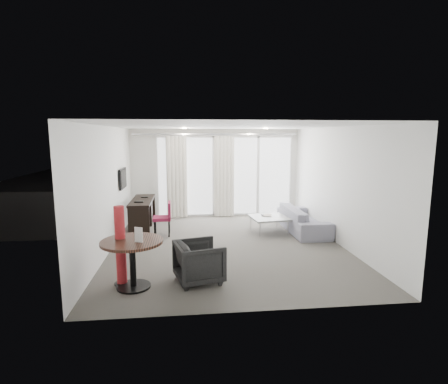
{
  "coord_description": "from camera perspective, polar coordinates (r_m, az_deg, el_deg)",
  "views": [
    {
      "loc": [
        -0.88,
        -7.43,
        2.4
      ],
      "look_at": [
        0.0,
        0.6,
        1.1
      ],
      "focal_mm": 28.0,
      "sensor_mm": 36.0,
      "label": 1
    }
  ],
  "objects": [
    {
      "name": "curtain_left",
      "position": [
        10.32,
        -7.72,
        2.38
      ],
      "size": [
        0.6,
        0.2,
        2.38
      ],
      "primitive_type": null,
      "color": "silver",
      "rests_on": "ground"
    },
    {
      "name": "sofa",
      "position": [
        9.15,
        12.79,
        -4.33
      ],
      "size": [
        0.82,
        2.09,
        0.61
      ],
      "primitive_type": "imported",
      "rotation": [
        0.0,
        0.0,
        1.57
      ],
      "color": "gray",
      "rests_on": "floor"
    },
    {
      "name": "downlight_a",
      "position": [
        9.03,
        -6.48,
        10.29
      ],
      "size": [
        0.12,
        0.12,
        0.02
      ],
      "primitive_type": "cylinder",
      "color": "#FFE0B2",
      "rests_on": "ceiling"
    },
    {
      "name": "floor",
      "position": [
        7.86,
        0.48,
        -8.64
      ],
      "size": [
        5.0,
        6.0,
        0.0
      ],
      "primitive_type": "cube",
      "color": "#4F4C45",
      "rests_on": "ground"
    },
    {
      "name": "magazine",
      "position": [
        9.0,
        7.06,
        -4.03
      ],
      "size": [
        0.25,
        0.29,
        0.01
      ],
      "primitive_type": null,
      "rotation": [
        0.0,
        0.0,
        -0.22
      ],
      "color": "gray",
      "rests_on": "coffee_table"
    },
    {
      "name": "round_table",
      "position": [
        5.84,
        -14.67,
        -11.32
      ],
      "size": [
        1.04,
        1.04,
        0.78
      ],
      "primitive_type": null,
      "rotation": [
        0.0,
        0.0,
        0.07
      ],
      "color": "#351C13",
      "rests_on": "floor"
    },
    {
      "name": "rattan_table",
      "position": [
        12.32,
        6.83,
        -1.09
      ],
      "size": [
        0.58,
        0.58,
        0.45
      ],
      "primitive_type": null,
      "rotation": [
        0.0,
        0.0,
        0.37
      ],
      "color": "brown",
      "rests_on": "terrace_slab"
    },
    {
      "name": "coffee_table",
      "position": [
        8.9,
        7.32,
        -5.27
      ],
      "size": [
        0.98,
        0.98,
        0.39
      ],
      "primitive_type": null,
      "rotation": [
        0.0,
        0.0,
        0.12
      ],
      "color": "gray",
      "rests_on": "floor"
    },
    {
      "name": "window_frame",
      "position": [
        10.53,
        0.22,
        2.6
      ],
      "size": [
        4.1,
        0.06,
        2.44
      ],
      "primitive_type": null,
      "color": "white",
      "rests_on": "ground"
    },
    {
      "name": "remote",
      "position": [
        8.99,
        6.32,
        -4.03
      ],
      "size": [
        0.06,
        0.17,
        0.02
      ],
      "primitive_type": null,
      "rotation": [
        0.0,
        0.0,
        0.01
      ],
      "color": "black",
      "rests_on": "coffee_table"
    },
    {
      "name": "balustrade",
      "position": [
        13.56,
        -1.2,
        1.09
      ],
      "size": [
        5.5,
        0.06,
        1.05
      ],
      "primitive_type": null,
      "color": "#B2B2B7",
      "rests_on": "terrace_slab"
    },
    {
      "name": "tub_armchair",
      "position": [
        5.91,
        -4.09,
        -11.29
      ],
      "size": [
        0.9,
        0.89,
        0.68
      ],
      "primitive_type": "imported",
      "rotation": [
        0.0,
        0.0,
        1.82
      ],
      "color": "black",
      "rests_on": "floor"
    },
    {
      "name": "wall_left",
      "position": [
        7.68,
        -18.36,
        0.44
      ],
      "size": [
        0.0,
        6.0,
        2.6
      ],
      "primitive_type": "cube",
      "color": "silver",
      "rests_on": "ground"
    },
    {
      "name": "ceiling",
      "position": [
        7.48,
        0.51,
        10.68
      ],
      "size": [
        5.0,
        6.0,
        0.0
      ],
      "primitive_type": "cube",
      "color": "white",
      "rests_on": "ground"
    },
    {
      "name": "rattan_chair_a",
      "position": [
        12.38,
        1.15,
        -0.12
      ],
      "size": [
        0.71,
        0.71,
        0.82
      ],
      "primitive_type": null,
      "rotation": [
        0.0,
        0.0,
        -0.33
      ],
      "color": "brown",
      "rests_on": "terrace_slab"
    },
    {
      "name": "red_lamp",
      "position": [
        5.92,
        -16.54,
        -8.42
      ],
      "size": [
        0.32,
        0.32,
        1.3
      ],
      "primitive_type": "cylinder",
      "rotation": [
        0.0,
        0.0,
        -0.26
      ],
      "color": "#A52126",
      "rests_on": "floor"
    },
    {
      "name": "wall_front",
      "position": [
        4.65,
        4.85,
        -4.57
      ],
      "size": [
        5.0,
        0.0,
        2.6
      ],
      "primitive_type": "cube",
      "color": "silver",
      "rests_on": "ground"
    },
    {
      "name": "downlight_b",
      "position": [
        9.27,
        6.83,
        10.25
      ],
      "size": [
        0.12,
        0.12,
        0.02
      ],
      "primitive_type": "cylinder",
      "color": "#FFE0B2",
      "rests_on": "ceiling"
    },
    {
      "name": "menu_card",
      "position": [
        5.61,
        -13.7,
        -8.53
      ],
      "size": [
        0.13,
        0.07,
        0.24
      ],
      "primitive_type": null,
      "rotation": [
        0.0,
        0.0,
        -0.41
      ],
      "color": "white",
      "rests_on": "round_table"
    },
    {
      "name": "wall_right",
      "position": [
        8.23,
        18.05,
        1.02
      ],
      "size": [
        0.0,
        6.0,
        2.6
      ],
      "primitive_type": "cube",
      "color": "silver",
      "rests_on": "ground"
    },
    {
      "name": "curtain_right",
      "position": [
        10.38,
        0.04,
        2.5
      ],
      "size": [
        0.6,
        0.2,
        2.38
      ],
      "primitive_type": null,
      "color": "silver",
      "rests_on": "ground"
    },
    {
      "name": "desk",
      "position": [
        9.28,
        -13.13,
        -3.6
      ],
      "size": [
        0.52,
        1.67,
        0.78
      ],
      "primitive_type": null,
      "color": "black",
      "rests_on": "floor"
    },
    {
      "name": "curtain_track",
      "position": [
        10.29,
        -1.36,
        9.42
      ],
      "size": [
        4.8,
        0.04,
        0.04
      ],
      "primitive_type": null,
      "color": "#B2B2B7",
      "rests_on": "ceiling"
    },
    {
      "name": "rattan_chair_b",
      "position": [
        12.66,
        6.59,
        -0.1
      ],
      "size": [
        0.66,
        0.66,
        0.76
      ],
      "primitive_type": null,
      "rotation": [
        0.0,
        0.0,
        0.34
      ],
      "color": "brown",
      "rests_on": "terrace_slab"
    },
    {
      "name": "tv",
      "position": [
        9.08,
        -16.21,
        2.14
      ],
      "size": [
        0.05,
        0.8,
        0.5
      ],
      "primitive_type": null,
      "color": "black",
      "rests_on": "wall_left"
    },
    {
      "name": "terrace_slab",
      "position": [
        12.24,
        -0.59,
        -2.46
      ],
      "size": [
        5.6,
        3.0,
        0.12
      ],
      "primitive_type": "cube",
      "color": "#4D4D50",
      "rests_on": "ground"
    },
    {
      "name": "window_panel",
      "position": [
        10.55,
        0.21,
        2.61
      ],
      "size": [
        4.0,
        0.02,
        2.38
      ],
      "primitive_type": null,
      "color": "white",
      "rests_on": "ground"
    },
    {
      "name": "desk_chair",
      "position": [
        8.64,
        -10.11,
        -4.31
      ],
      "size": [
        0.46,
        0.43,
        0.82
      ],
      "primitive_type": null,
      "rotation": [
        0.0,
        0.0,
        0.02
      ],
      "color": "maroon",
      "rests_on": "floor"
    }
  ]
}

